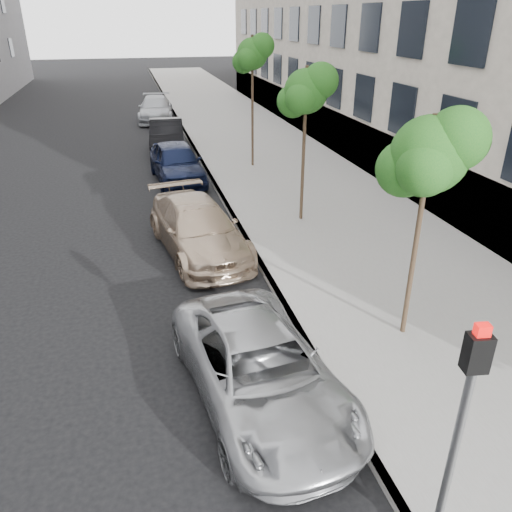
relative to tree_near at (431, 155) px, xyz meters
name	(u,v)px	position (x,y,z in m)	size (l,w,h in m)	color
ground	(272,415)	(-3.23, -1.50, -3.79)	(160.00, 160.00, 0.00)	black
sidewalk	(233,124)	(1.07, 22.50, -3.72)	(6.40, 72.00, 0.14)	gray
curb	(181,126)	(-2.05, 22.50, -3.72)	(0.15, 72.00, 0.14)	#9E9B93
tree_near	(431,155)	(0.00, 0.00, 0.00)	(1.71, 1.51, 4.50)	#38281C
tree_mid	(307,91)	(0.00, 6.50, 0.22)	(1.63, 1.43, 4.69)	#38281C
tree_far	(253,54)	(0.00, 13.00, 0.80)	(1.59, 1.39, 5.25)	#38281C
signal_pole	(461,419)	(-1.93, -4.19, -1.68)	(0.26, 0.21, 3.16)	#939699
minivan	(260,369)	(-3.33, -1.10, -3.15)	(2.15, 4.66, 1.29)	#A8AAAC
suv	(198,228)	(-3.49, 5.13, -3.09)	(1.97, 4.84, 1.41)	tan
sedan_blue	(177,162)	(-3.37, 11.90, -3.04)	(1.79, 4.45, 1.52)	black
sedan_black	(167,136)	(-3.33, 16.96, -3.06)	(1.56, 4.47, 1.47)	black
sedan_rear	(156,109)	(-3.33, 24.98, -3.07)	(2.02, 4.98, 1.44)	#9FA1A6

